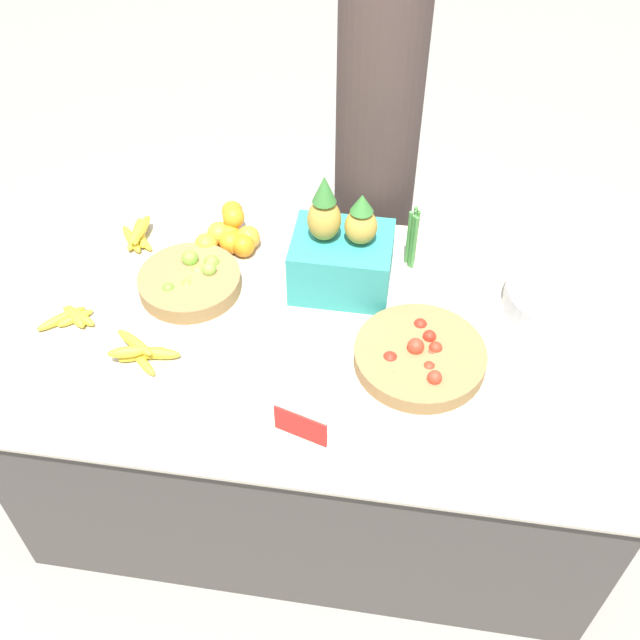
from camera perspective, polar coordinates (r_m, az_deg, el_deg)
ground_plane at (r=2.83m, az=-0.00°, el=-11.13°), size 12.00×12.00×0.00m
market_table at (r=2.52m, az=-0.00°, el=-6.60°), size 1.85×1.08×0.74m
lime_bowl at (r=2.39m, az=-9.89°, el=2.96°), size 0.32×0.32×0.09m
tomato_basket at (r=2.16m, az=7.61°, el=-2.73°), size 0.38×0.38×0.09m
orange_pile at (r=2.51m, az=-6.85°, el=6.50°), size 0.21×0.20×0.13m
metal_bowl at (r=2.40m, az=17.62°, el=1.56°), size 0.32×0.32×0.08m
price_sign at (r=1.96m, az=-1.50°, el=-8.11°), size 0.15×0.05×0.09m
produce_crate at (r=2.30m, az=1.64°, el=5.04°), size 0.30×0.24×0.41m
veg_bundle at (r=2.41m, az=7.09°, el=6.21°), size 0.03×0.06×0.20m
banana_bunch_middle_right at (r=2.21m, az=-13.45°, el=-2.41°), size 0.21×0.15×0.06m
banana_bunch_front_left at (r=2.38m, az=-18.37°, el=0.20°), size 0.18×0.13×0.03m
banana_bunch_front_center at (r=2.60m, az=-13.70°, el=6.31°), size 0.15×0.16×0.06m
vendor_person at (r=2.79m, az=4.27°, el=11.87°), size 0.30×0.30×1.74m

